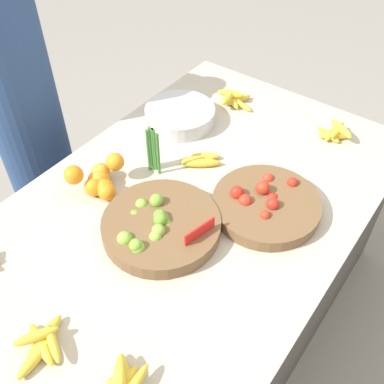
# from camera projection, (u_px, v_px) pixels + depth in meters

# --- Properties ---
(ground_plane) EXTENTS (12.00, 12.00, 0.00)m
(ground_plane) POSITION_uv_depth(u_px,v_px,m) (192.00, 310.00, 2.26)
(ground_plane) COLOR gray
(market_table) EXTENTS (1.81, 1.15, 0.79)m
(market_table) POSITION_uv_depth(u_px,v_px,m) (192.00, 263.00, 1.98)
(market_table) COLOR #4C4742
(market_table) RESTS_ON ground_plane
(lime_bowl) EXTENTS (0.42, 0.42, 0.09)m
(lime_bowl) POSITION_uv_depth(u_px,v_px,m) (159.00, 225.00, 1.58)
(lime_bowl) COLOR brown
(lime_bowl) RESTS_ON market_table
(tomato_basket) EXTENTS (0.40, 0.40, 0.10)m
(tomato_basket) POSITION_uv_depth(u_px,v_px,m) (265.00, 204.00, 1.65)
(tomato_basket) COLOR brown
(tomato_basket) RESTS_ON market_table
(orange_pile) EXTENTS (0.22, 0.19, 0.13)m
(orange_pile) POSITION_uv_depth(u_px,v_px,m) (99.00, 179.00, 1.72)
(orange_pile) COLOR orange
(orange_pile) RESTS_ON market_table
(metal_bowl) EXTENTS (0.32, 0.32, 0.07)m
(metal_bowl) POSITION_uv_depth(u_px,v_px,m) (180.00, 115.00, 2.04)
(metal_bowl) COLOR silver
(metal_bowl) RESTS_ON market_table
(price_sign) EXTENTS (0.13, 0.03, 0.10)m
(price_sign) POSITION_uv_depth(u_px,v_px,m) (200.00, 236.00, 1.51)
(price_sign) COLOR red
(price_sign) RESTS_ON market_table
(veg_bundle) EXTENTS (0.03, 0.06, 0.20)m
(veg_bundle) POSITION_uv_depth(u_px,v_px,m) (153.00, 150.00, 1.76)
(veg_bundle) COLOR #4C8E42
(veg_bundle) RESTS_ON market_table
(banana_bunch_front_left) EXTENTS (0.14, 0.17, 0.06)m
(banana_bunch_front_left) POSITION_uv_depth(u_px,v_px,m) (335.00, 132.00, 1.96)
(banana_bunch_front_left) COLOR gold
(banana_bunch_front_left) RESTS_ON market_table
(banana_bunch_front_center) EXTENTS (0.21, 0.17, 0.06)m
(banana_bunch_front_center) POSITION_uv_depth(u_px,v_px,m) (42.00, 344.00, 1.27)
(banana_bunch_front_center) COLOR gold
(banana_bunch_front_center) RESTS_ON market_table
(banana_bunch_front_right) EXTENTS (0.16, 0.15, 0.06)m
(banana_bunch_front_right) POSITION_uv_depth(u_px,v_px,m) (125.00, 384.00, 1.19)
(banana_bunch_front_right) COLOR gold
(banana_bunch_front_right) RESTS_ON market_table
(banana_bunch_back_center) EXTENTS (0.19, 0.20, 0.06)m
(banana_bunch_back_center) POSITION_uv_depth(u_px,v_px,m) (233.00, 99.00, 2.15)
(banana_bunch_back_center) COLOR gold
(banana_bunch_back_center) RESTS_ON market_table
(banana_bunch_middle_left) EXTENTS (0.16, 0.17, 0.03)m
(banana_bunch_middle_left) POSITION_uv_depth(u_px,v_px,m) (201.00, 160.00, 1.84)
(banana_bunch_middle_left) COLOR gold
(banana_bunch_middle_left) RESTS_ON market_table
(vendor_person) EXTENTS (0.33, 0.33, 1.64)m
(vendor_person) POSITION_uv_depth(u_px,v_px,m) (27.00, 122.00, 2.11)
(vendor_person) COLOR navy
(vendor_person) RESTS_ON ground_plane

